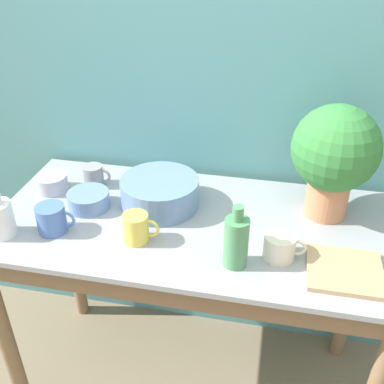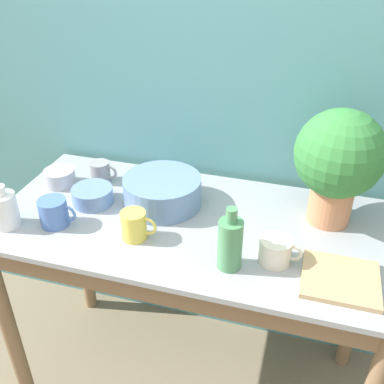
{
  "view_description": "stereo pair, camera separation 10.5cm",
  "coord_description": "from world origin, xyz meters",
  "px_view_note": "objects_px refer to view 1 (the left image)",
  "views": [
    {
      "loc": [
        0.26,
        -0.92,
        1.79
      ],
      "look_at": [
        0.0,
        0.34,
        0.99
      ],
      "focal_mm": 42.0,
      "sensor_mm": 36.0,
      "label": 1
    },
    {
      "loc": [
        0.36,
        -0.9,
        1.79
      ],
      "look_at": [
        0.0,
        0.34,
        0.99
      ],
      "focal_mm": 42.0,
      "sensor_mm": 36.0,
      "label": 2
    }
  ],
  "objects_px": {
    "bottle_tall": "(236,241)",
    "mug_blue": "(52,219)",
    "potted_plant": "(335,154)",
    "bowl_small_blue": "(89,200)",
    "mug_yellow": "(137,228)",
    "bowl_small_steel": "(52,183)",
    "mug_grey": "(94,176)",
    "bowl_wash_large": "(160,193)",
    "mug_cream": "(280,247)",
    "bottle_short": "(0,218)",
    "tray_board": "(345,271)"
  },
  "relations": [
    {
      "from": "mug_blue",
      "to": "mug_grey",
      "type": "xyz_separation_m",
      "value": [
        0.02,
        0.32,
        -0.01
      ]
    },
    {
      "from": "mug_grey",
      "to": "bowl_small_blue",
      "type": "height_order",
      "value": "mug_grey"
    },
    {
      "from": "mug_grey",
      "to": "tray_board",
      "type": "height_order",
      "value": "mug_grey"
    },
    {
      "from": "potted_plant",
      "to": "mug_cream",
      "type": "height_order",
      "value": "potted_plant"
    },
    {
      "from": "bowl_small_blue",
      "to": "tray_board",
      "type": "distance_m",
      "value": 0.91
    },
    {
      "from": "mug_cream",
      "to": "tray_board",
      "type": "distance_m",
      "value": 0.2
    },
    {
      "from": "bowl_wash_large",
      "to": "mug_grey",
      "type": "bearing_deg",
      "value": 162.78
    },
    {
      "from": "potted_plant",
      "to": "bowl_wash_large",
      "type": "xyz_separation_m",
      "value": [
        -0.59,
        -0.07,
        -0.19
      ]
    },
    {
      "from": "mug_yellow",
      "to": "bowl_small_steel",
      "type": "height_order",
      "value": "mug_yellow"
    },
    {
      "from": "mug_yellow",
      "to": "bowl_small_steel",
      "type": "bearing_deg",
      "value": 150.29
    },
    {
      "from": "bowl_small_blue",
      "to": "bottle_tall",
      "type": "bearing_deg",
      "value": -20.03
    },
    {
      "from": "bottle_tall",
      "to": "mug_blue",
      "type": "bearing_deg",
      "value": 175.96
    },
    {
      "from": "bottle_tall",
      "to": "bowl_wash_large",
      "type": "bearing_deg",
      "value": 138.9
    },
    {
      "from": "bottle_short",
      "to": "tray_board",
      "type": "distance_m",
      "value": 1.11
    },
    {
      "from": "mug_yellow",
      "to": "mug_cream",
      "type": "relative_size",
      "value": 0.92
    },
    {
      "from": "mug_blue",
      "to": "bottle_short",
      "type": "bearing_deg",
      "value": -161.66
    },
    {
      "from": "mug_yellow",
      "to": "mug_grey",
      "type": "relative_size",
      "value": 1.1
    },
    {
      "from": "bowl_small_blue",
      "to": "mug_cream",
      "type": "bearing_deg",
      "value": -11.88
    },
    {
      "from": "potted_plant",
      "to": "mug_yellow",
      "type": "bearing_deg",
      "value": -154.78
    },
    {
      "from": "bowl_small_blue",
      "to": "bowl_wash_large",
      "type": "bearing_deg",
      "value": 14.44
    },
    {
      "from": "mug_blue",
      "to": "tray_board",
      "type": "relative_size",
      "value": 0.6
    },
    {
      "from": "potted_plant",
      "to": "bowl_wash_large",
      "type": "distance_m",
      "value": 0.62
    },
    {
      "from": "bottle_tall",
      "to": "mug_cream",
      "type": "distance_m",
      "value": 0.15
    },
    {
      "from": "bowl_small_blue",
      "to": "mug_grey",
      "type": "bearing_deg",
      "value": 104.82
    },
    {
      "from": "bowl_small_steel",
      "to": "tray_board",
      "type": "distance_m",
      "value": 1.11
    },
    {
      "from": "bowl_wash_large",
      "to": "mug_cream",
      "type": "distance_m",
      "value": 0.49
    },
    {
      "from": "bottle_short",
      "to": "mug_grey",
      "type": "xyz_separation_m",
      "value": [
        0.18,
        0.37,
        -0.02
      ]
    },
    {
      "from": "bowl_wash_large",
      "to": "mug_cream",
      "type": "xyz_separation_m",
      "value": [
        0.44,
        -0.21,
        -0.01
      ]
    },
    {
      "from": "bottle_short",
      "to": "mug_yellow",
      "type": "distance_m",
      "value": 0.45
    },
    {
      "from": "mug_yellow",
      "to": "mug_grey",
      "type": "height_order",
      "value": "mug_yellow"
    },
    {
      "from": "bowl_small_steel",
      "to": "tray_board",
      "type": "relative_size",
      "value": 0.54
    },
    {
      "from": "mug_blue",
      "to": "bottle_tall",
      "type": "bearing_deg",
      "value": -4.04
    },
    {
      "from": "potted_plant",
      "to": "mug_blue",
      "type": "xyz_separation_m",
      "value": [
        -0.9,
        -0.29,
        -0.19
      ]
    },
    {
      "from": "bowl_wash_large",
      "to": "bottle_short",
      "type": "xyz_separation_m",
      "value": [
        -0.47,
        -0.28,
        0.01
      ]
    },
    {
      "from": "potted_plant",
      "to": "bowl_small_blue",
      "type": "distance_m",
      "value": 0.88
    },
    {
      "from": "bowl_wash_large",
      "to": "mug_yellow",
      "type": "bearing_deg",
      "value": -95.01
    },
    {
      "from": "bowl_wash_large",
      "to": "bottle_tall",
      "type": "distance_m",
      "value": 0.41
    },
    {
      "from": "bowl_small_steel",
      "to": "mug_grey",
      "type": "bearing_deg",
      "value": 26.2
    },
    {
      "from": "potted_plant",
      "to": "mug_blue",
      "type": "bearing_deg",
      "value": -162.01
    },
    {
      "from": "potted_plant",
      "to": "bowl_wash_large",
      "type": "height_order",
      "value": "potted_plant"
    },
    {
      "from": "bowl_small_steel",
      "to": "bottle_tall",
      "type": "bearing_deg",
      "value": -21.17
    },
    {
      "from": "bottle_tall",
      "to": "mug_yellow",
      "type": "bearing_deg",
      "value": 171.28
    },
    {
      "from": "potted_plant",
      "to": "bottle_tall",
      "type": "relative_size",
      "value": 1.94
    },
    {
      "from": "mug_cream",
      "to": "potted_plant",
      "type": "bearing_deg",
      "value": 61.86
    },
    {
      "from": "tray_board",
      "to": "mug_yellow",
      "type": "bearing_deg",
      "value": 177.63
    },
    {
      "from": "mug_grey",
      "to": "bowl_small_blue",
      "type": "relative_size",
      "value": 0.74
    },
    {
      "from": "bottle_tall",
      "to": "tray_board",
      "type": "distance_m",
      "value": 0.34
    },
    {
      "from": "mug_cream",
      "to": "mug_grey",
      "type": "relative_size",
      "value": 1.19
    },
    {
      "from": "mug_grey",
      "to": "bowl_small_steel",
      "type": "bearing_deg",
      "value": -153.8
    },
    {
      "from": "mug_yellow",
      "to": "bowl_small_blue",
      "type": "xyz_separation_m",
      "value": [
        -0.23,
        0.15,
        -0.02
      ]
    }
  ]
}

